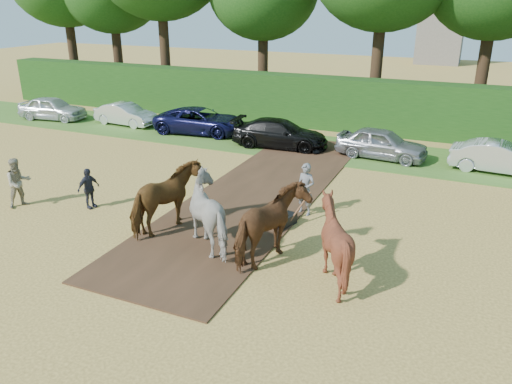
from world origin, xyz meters
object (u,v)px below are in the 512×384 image
Objects in this scene: spectator_far at (89,188)px; parked_cars at (295,133)px; plough_team at (245,218)px; spectator_near at (18,183)px.

parked_cars is (4.17, 10.88, -0.05)m from spectator_far.
plough_team is (6.73, -0.84, 0.36)m from spectator_far.
spectator_near is at bearing -119.39° from parked_cars.
parked_cars is at bearing 102.34° from plough_team.
plough_team is at bearing -83.65° from spectator_far.
parked_cars is (-2.56, 11.72, -0.41)m from plough_team.
plough_team is at bearing -77.66° from parked_cars.
spectator_near is at bearing 123.53° from spectator_far.
spectator_near is 13.52m from parked_cars.
plough_team reaches higher than parked_cars.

